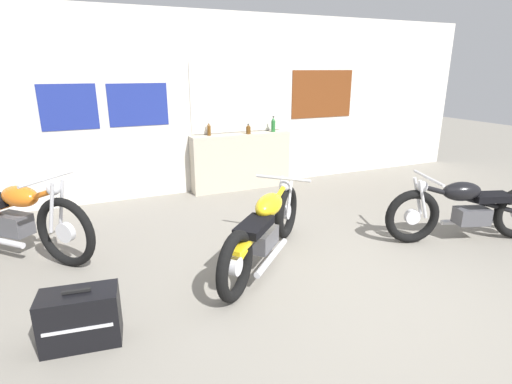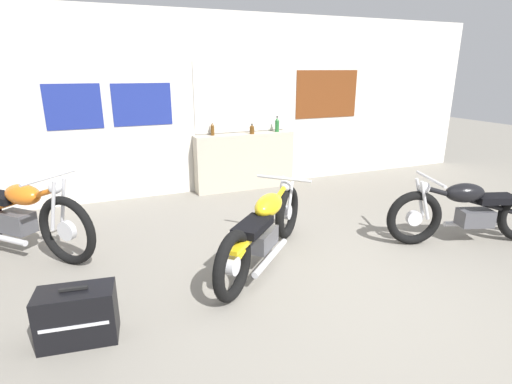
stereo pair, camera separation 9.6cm
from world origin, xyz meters
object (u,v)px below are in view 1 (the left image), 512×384
(bottle_left_center, at_px, (248,129))
(bottle_center, at_px, (273,125))
(motorcycle_yellow, at_px, (265,228))
(hard_case_black, at_px, (81,318))
(motorcycle_black, at_px, (467,209))
(bottle_leftmost, at_px, (209,129))
(motorcycle_orange, at_px, (16,217))

(bottle_left_center, relative_size, bottle_center, 0.63)
(motorcycle_yellow, relative_size, hard_case_black, 2.68)
(motorcycle_black, height_order, motorcycle_yellow, motorcycle_black)
(bottle_leftmost, height_order, hard_case_black, bottle_leftmost)
(motorcycle_orange, bearing_deg, bottle_leftmost, 28.86)
(bottle_left_center, height_order, hard_case_black, bottle_left_center)
(bottle_left_center, bearing_deg, motorcycle_black, -63.39)
(bottle_leftmost, distance_m, bottle_left_center, 0.65)
(bottle_center, bearing_deg, bottle_leftmost, 177.16)
(bottle_left_center, distance_m, motorcycle_yellow, 2.80)
(motorcycle_yellow, bearing_deg, bottle_center, 62.36)
(bottle_leftmost, xyz_separation_m, motorcycle_yellow, (-0.26, -2.68, -0.64))
(motorcycle_orange, bearing_deg, motorcycle_black, -19.27)
(motorcycle_yellow, distance_m, motorcycle_orange, 2.65)
(bottle_leftmost, height_order, motorcycle_black, bottle_leftmost)
(bottle_left_center, relative_size, motorcycle_black, 0.09)
(bottle_left_center, relative_size, hard_case_black, 0.28)
(motorcycle_orange, relative_size, hard_case_black, 2.64)
(motorcycle_black, relative_size, motorcycle_orange, 1.23)
(bottle_leftmost, bearing_deg, hard_case_black, -121.81)
(bottle_center, bearing_deg, motorcycle_black, -71.28)
(motorcycle_yellow, relative_size, motorcycle_orange, 1.02)
(bottle_left_center, height_order, bottle_center, bottle_center)
(motorcycle_black, bearing_deg, motorcycle_orange, 160.73)
(bottle_center, height_order, hard_case_black, bottle_center)
(bottle_leftmost, distance_m, bottle_center, 1.11)
(bottle_leftmost, relative_size, motorcycle_black, 0.12)
(motorcycle_black, bearing_deg, bottle_left_center, 116.61)
(bottle_left_center, bearing_deg, motorcycle_yellow, -109.23)
(motorcycle_orange, bearing_deg, hard_case_black, -72.82)
(bottle_left_center, relative_size, motorcycle_yellow, 0.11)
(bottle_leftmost, distance_m, motorcycle_orange, 3.03)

